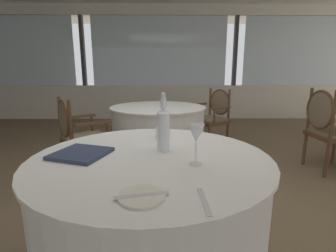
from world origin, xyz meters
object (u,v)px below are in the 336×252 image
Objects in this scene: dining_chair_1_1 at (327,125)px; side_plate at (142,196)px; wine_glass at (196,135)px; dining_chair_0_1 at (78,133)px; water_tumbler at (162,133)px; menu_book at (81,153)px; dining_chair_0_0 at (214,114)px; water_bottle at (163,127)px.

side_plate is at bearing -139.17° from dining_chair_1_1.
wine_glass is (0.23, 0.32, 0.14)m from side_plate.
water_tumbler is at bearing -82.21° from dining_chair_0_1.
menu_book is at bearing -151.26° from dining_chair_1_1.
wine_glass is 0.22× the size of dining_chair_0_0.
water_bottle reaches higher than water_tumbler.
dining_chair_1_1 is at bearing 104.07° from dining_chair_0_0.
dining_chair_1_1 is at bearing 31.83° from water_tumbler.
dining_chair_0_0 is 0.93× the size of dining_chair_1_1.
wine_glass is at bearing -55.46° from water_bottle.
water_tumbler is 0.09× the size of dining_chair_0_0.
dining_chair_0_0 is at bearing 74.07° from side_plate.
wine_glass reaches higher than water_tumbler.
dining_chair_0_1 reaches higher than water_tumbler.
dining_chair_0_0 is at bearing 76.90° from wine_glass.
dining_chair_1_1 reaches higher than dining_chair_0_1.
water_tumbler reaches higher than side_plate.
dining_chair_1_1 is at bearing 44.84° from side_plate.
side_plate is 2.06× the size of water_tumbler.
menu_book is 0.27× the size of dining_chair_1_1.
wine_glass reaches higher than dining_chair_0_1.
side_plate is 2.00m from dining_chair_0_1.
dining_chair_0_1 is at bearing 126.77° from wine_glass.
dining_chair_0_0 is (0.85, 2.99, -0.20)m from side_plate.
dining_chair_0_0 is (0.78, 2.44, -0.33)m from water_bottle.
water_tumbler is (-0.17, 0.46, -0.11)m from wine_glass.
wine_glass is 0.76× the size of menu_book.
wine_glass is (0.16, -0.23, 0.02)m from water_bottle.
water_tumbler is 1.39m from dining_chair_0_1.
water_bottle is at bearing 37.46° from dining_chair_0_0.
dining_chair_0_0 is 1.01× the size of dining_chair_0_1.
water_bottle is at bearing -86.64° from water_tumbler.
dining_chair_0_0 is at bearing 70.25° from water_tumbler.
dining_chair_1_1 is (2.37, 1.53, -0.17)m from menu_book.
water_bottle reaches higher than wine_glass.
side_plate is 0.19× the size of dining_chair_0_0.
water_tumbler is at bearing 85.50° from side_plate.
dining_chair_0_0 is (1.23, 2.53, -0.21)m from menu_book.
side_plate is at bearing -32.66° from menu_book.
dining_chair_0_0 is (0.62, 2.67, -0.35)m from wine_glass.
water_tumbler is 2.36m from dining_chair_0_0.
water_tumbler reaches higher than menu_book.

